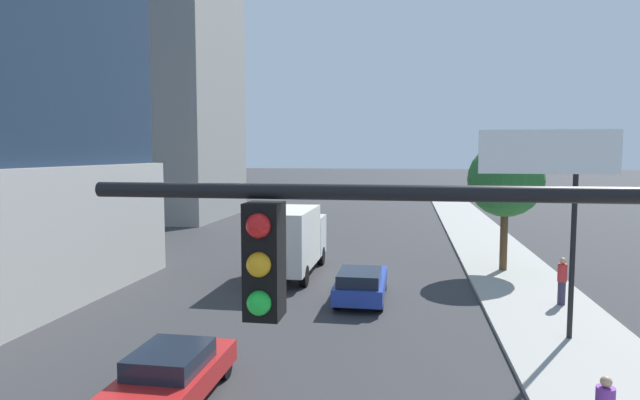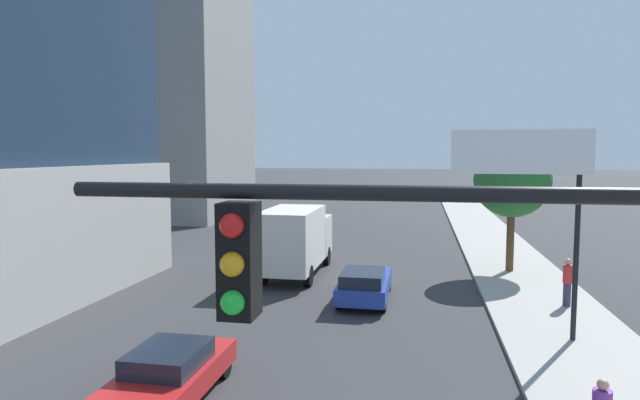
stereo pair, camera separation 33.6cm
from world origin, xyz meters
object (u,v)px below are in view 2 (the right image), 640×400
Objects in this scene: street_tree at (512,180)px; traffic_light_pole at (524,346)px; construction_building at (165,59)px; street_lamp at (578,222)px; car_red at (169,374)px; pedestrian_red_shirt at (567,282)px; box_truck at (296,238)px; car_blue at (365,283)px.

traffic_light_pole is at bearing -98.82° from street_tree.
construction_building is 41.41m from street_lamp.
car_red is at bearing -123.17° from street_tree.
box_truck is at bearing 161.83° from pedestrian_red_shirt.
pedestrian_red_shirt is at bearing -79.26° from street_tree.
street_lamp reaches higher than box_truck.
pedestrian_red_shirt is (0.78, 3.85, -2.72)m from street_lamp.
construction_building reaches higher than car_blue.
box_truck is (-3.70, 3.84, 1.11)m from car_blue.
car_blue is (-6.43, -6.08, -3.85)m from street_tree.
car_blue is at bearing -136.64° from street_tree.
box_truck is 11.87m from pedestrian_red_shirt.
construction_building is at bearing 138.48° from pedestrian_red_shirt.
car_red is at bearing -63.71° from construction_building.
pedestrian_red_shirt is at bearing 78.48° from street_lamp.
street_lamp is 0.89× the size of street_tree.
car_blue is (20.85, -25.30, -13.61)m from construction_building.
pedestrian_red_shirt is (28.41, -25.15, -13.23)m from construction_building.
traffic_light_pole reaches higher than street_lamp.
car_blue is at bearing -46.09° from box_truck.
construction_building is 5.77× the size of traffic_light_pole.
street_lamp is 1.20× the size of car_blue.
construction_building is 5.26× the size of box_truck.
pedestrian_red_shirt is at bearing 1.09° from car_blue.
traffic_light_pole is at bearing -46.05° from car_red.
street_tree reaches higher than car_red.
traffic_light_pole is at bearing -106.83° from street_lamp.
box_truck is (0.00, 13.26, 1.17)m from car_red.
street_lamp is 1.30× the size of car_red.
street_lamp is at bearing -88.00° from street_tree.
street_lamp is at bearing 28.64° from car_red.
car_blue is at bearing -178.91° from pedestrian_red_shirt.
box_truck is at bearing 108.26° from traffic_light_pole.
traffic_light_pole is 17.40m from pedestrian_red_shirt.
construction_building is at bearing 116.29° from car_red.
construction_building reaches higher than street_tree.
traffic_light_pole is 0.91× the size of box_truck.
construction_building is 6.50× the size of street_lamp.
box_truck is (17.15, -21.46, -12.50)m from construction_building.
box_truck is (-10.13, -2.24, -2.74)m from street_tree.
car_red is 0.92× the size of car_blue.
street_tree is 0.91× the size of box_truck.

